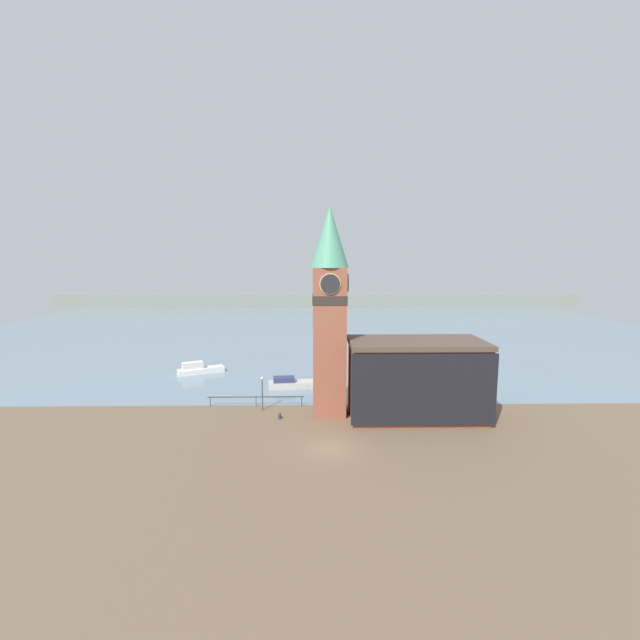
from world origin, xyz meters
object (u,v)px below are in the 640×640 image
Objects in this scene: clock_tower at (329,306)px; boat_far at (199,369)px; lamp_post at (262,387)px; boat_near at (291,383)px; mooring_bollard_near at (280,416)px; pier_building at (416,379)px.

clock_tower reaches higher than boat_far.
lamp_post is (-7.20, 1.08, -8.85)m from clock_tower.
boat_far reaches higher than boat_near.
boat_near is 10.89m from mooring_bollard_near.
lamp_post is (-16.09, 2.19, -1.43)m from pier_building.
lamp_post is at bearing -81.17° from boat_far.
boat_near is at bearing 115.98° from clock_tower.
boat_far is 22.22m from mooring_bollard_near.
pier_building is at bearing -7.74° from lamp_post.
mooring_bollard_near is (-5.14, -1.50, -11.14)m from clock_tower.
pier_building is 22.21× the size of mooring_bollard_near.
boat_far is (-13.61, 7.12, 0.09)m from boat_near.
clock_tower reaches higher than pier_building.
lamp_post is at bearing -113.51° from boat_near.
boat_far is at bearing 146.52° from boat_near.
mooring_bollard_near is (13.04, -17.99, -0.30)m from boat_far.
boat_far is (-27.07, 17.59, -3.43)m from pier_building.
boat_far is at bearing 125.47° from lamp_post.
clock_tower reaches higher than lamp_post.
boat_near is at bearing 72.36° from lamp_post.
pier_building is 32.46m from boat_far.
lamp_post is (-2.63, -8.28, 2.09)m from boat_near.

